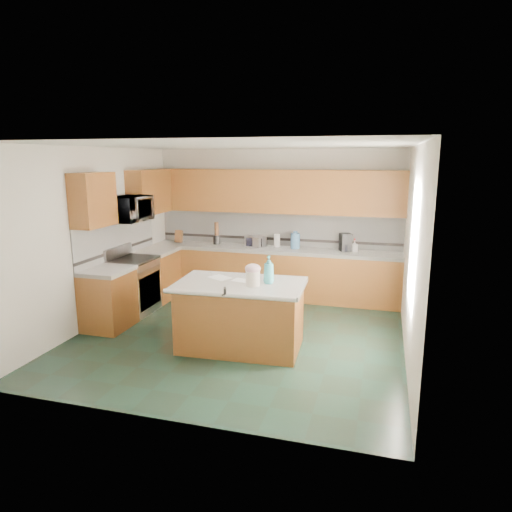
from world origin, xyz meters
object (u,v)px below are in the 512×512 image
(knife_block, at_px, (179,236))
(toaster_oven, at_px, (256,241))
(island_base, at_px, (241,317))
(soap_bottle_island, at_px, (269,270))
(coffee_maker, at_px, (346,242))
(island_top, at_px, (240,285))
(treat_jar, at_px, (253,278))

(knife_block, bearing_deg, toaster_oven, -5.80)
(island_base, xyz_separation_m, soap_bottle_island, (0.37, 0.06, 0.67))
(soap_bottle_island, xyz_separation_m, knife_block, (-2.41, 2.40, -0.07))
(soap_bottle_island, height_order, coffee_maker, soap_bottle_island)
(island_base, distance_m, knife_block, 3.26)
(island_base, distance_m, island_top, 0.46)
(soap_bottle_island, height_order, knife_block, soap_bottle_island)
(island_top, xyz_separation_m, soap_bottle_island, (0.37, 0.06, 0.21))
(island_top, height_order, treat_jar, treat_jar)
(island_base, bearing_deg, treat_jar, -29.25)
(island_top, distance_m, toaster_oven, 2.51)
(soap_bottle_island, bearing_deg, treat_jar, -133.84)
(island_top, distance_m, soap_bottle_island, 0.43)
(soap_bottle_island, bearing_deg, knife_block, 137.83)
(toaster_oven, bearing_deg, island_base, -54.74)
(island_base, distance_m, toaster_oven, 2.58)
(island_top, height_order, soap_bottle_island, soap_bottle_island)
(coffee_maker, bearing_deg, island_base, -138.08)
(island_base, bearing_deg, island_top, 0.00)
(island_base, height_order, treat_jar, treat_jar)
(treat_jar, xyz_separation_m, soap_bottle_island, (0.17, 0.16, 0.09))
(island_base, bearing_deg, knife_block, 126.80)
(soap_bottle_island, xyz_separation_m, coffee_maker, (0.78, 2.43, -0.03))
(soap_bottle_island, bearing_deg, island_top, -168.06)
(island_top, bearing_deg, treat_jar, -29.25)
(island_top, bearing_deg, knife_block, 126.80)
(island_top, bearing_deg, toaster_oven, 98.34)
(island_top, relative_size, coffee_maker, 5.37)
(soap_bottle_island, bearing_deg, toaster_oven, 112.39)
(treat_jar, xyz_separation_m, toaster_oven, (-0.69, 2.56, 0.00))
(island_top, distance_m, coffee_maker, 2.75)
(knife_block, bearing_deg, island_base, -56.14)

